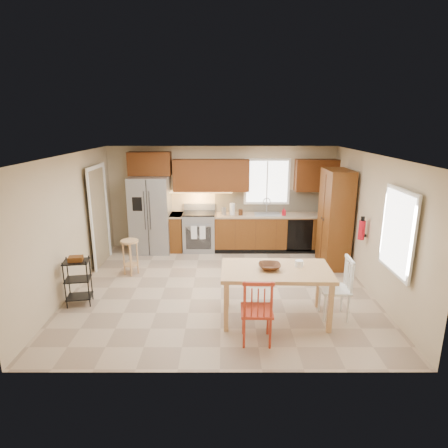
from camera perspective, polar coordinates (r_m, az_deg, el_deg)
floor at (r=7.23m, az=-0.43°, el=-9.67°), size 5.50×5.50×0.00m
ceiling at (r=6.58m, az=-0.47°, el=10.48°), size 5.50×5.00×0.02m
wall_back at (r=9.23m, az=-0.34°, el=4.04°), size 5.50×0.02×2.50m
wall_front at (r=4.44m, az=-0.69°, el=-8.67°), size 5.50×0.02×2.50m
wall_left at (r=7.35m, az=-22.41°, el=-0.07°), size 0.02×5.00×2.50m
wall_right at (r=7.31m, az=21.63°, el=-0.07°), size 0.02×5.00×2.50m
refrigerator at (r=9.11m, az=-11.10°, el=1.41°), size 0.92×0.75×1.82m
range_stove at (r=9.14m, az=-3.79°, el=-1.22°), size 0.76×0.63×0.92m
base_cabinet_narrow at (r=9.21m, az=-7.20°, el=-1.25°), size 0.30×0.60×0.90m
base_cabinet_run at (r=9.22m, az=7.71°, el=-1.24°), size 2.92×0.60×0.90m
dishwasher at (r=9.04m, az=11.47°, el=-1.75°), size 0.60×0.02×0.78m
backsplash at (r=9.32m, az=7.64°, el=3.54°), size 2.92×0.03×0.55m
upper_over_fridge at (r=9.10m, az=-11.25°, el=9.00°), size 1.00×0.35×0.55m
upper_left_block at (r=8.97m, az=-1.96°, el=7.42°), size 1.80×0.35×0.75m
upper_right_block at (r=9.23m, az=13.88°, el=7.21°), size 1.00×0.35×0.75m
window_back at (r=9.20m, az=6.57°, el=6.43°), size 1.12×0.04×1.12m
sink at (r=9.09m, az=6.61°, el=1.23°), size 0.62×0.46×0.16m
undercab_glow at (r=9.02m, az=-3.85°, el=4.91°), size 1.60×0.30×0.01m
soap_bottle at (r=9.01m, az=9.11°, el=1.91°), size 0.09×0.09×0.19m
paper_towel at (r=8.94m, az=1.26°, el=2.28°), size 0.12×0.12×0.28m
canister_steel at (r=8.95m, az=-0.02°, el=1.97°), size 0.11×0.11×0.18m
canister_wood at (r=8.93m, az=2.54°, el=1.80°), size 0.10×0.10×0.14m
pantry at (r=8.36m, az=16.52°, el=0.79°), size 0.50×0.95×2.10m
fire_extinguisher at (r=7.45m, az=20.25°, el=-0.88°), size 0.12×0.12×0.36m
window_right at (r=6.22m, az=24.98°, el=-1.10°), size 0.04×1.02×1.32m
doorway at (r=8.55m, az=-18.57°, el=0.94°), size 0.04×0.95×2.10m
dining_table at (r=6.08m, az=7.82°, el=-10.57°), size 1.73×1.00×0.83m
chair_red at (r=5.43m, az=5.02°, el=-12.83°), size 0.48×0.48×1.00m
chair_white at (r=6.29m, az=16.51°, el=-9.34°), size 0.48×0.48×1.00m
table_bowl at (r=5.89m, az=6.93°, el=-6.87°), size 0.35×0.35×0.08m
table_jar at (r=6.05m, az=11.35°, el=-6.13°), size 0.14×0.14×0.16m
bar_stool at (r=7.94m, az=-14.05°, el=-4.94°), size 0.45×0.45×0.73m
utility_cart at (r=6.94m, az=-21.34°, el=-8.19°), size 0.46×0.38×0.82m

